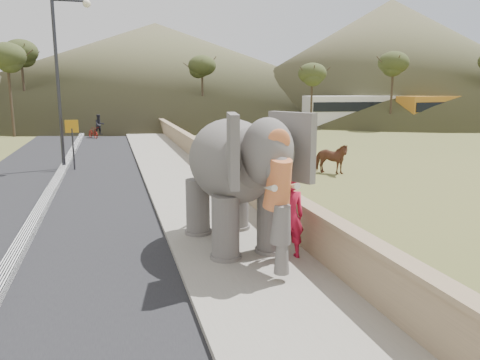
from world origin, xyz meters
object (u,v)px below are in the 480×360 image
object	(u,v)px
lamppost	(64,66)
motorcyclist	(96,129)
cow	(330,159)
elephant_and_man	(233,179)

from	to	relation	value
lamppost	motorcyclist	world-z (taller)	lamppost
cow	motorcyclist	size ratio (longest dim) A/B	0.90
lamppost	elephant_and_man	distance (m)	14.30
lamppost	cow	xyz separation A→B (m)	(11.58, -4.52, -4.17)
lamppost	motorcyclist	bearing A→B (deg)	86.57
motorcyclist	cow	bearing A→B (deg)	-60.75
lamppost	elephant_and_man	xyz separation A→B (m)	(4.71, -13.13, -3.14)
cow	motorcyclist	xyz separation A→B (m)	(-10.70, 19.12, 0.02)
lamppost	motorcyclist	size ratio (longest dim) A/B	4.33
lamppost	elephant_and_man	world-z (taller)	lamppost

